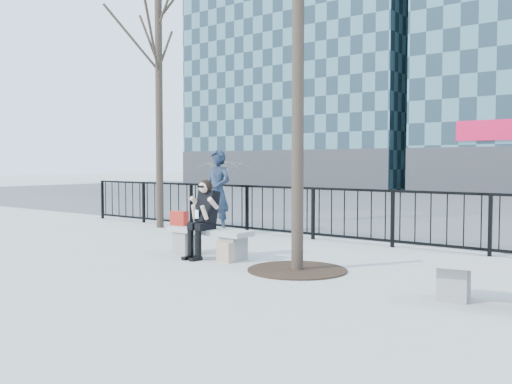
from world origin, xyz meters
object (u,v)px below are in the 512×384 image
Objects in this scene: bench_second at (506,279)px; seated_woman at (202,219)px; standing_man at (218,192)px; bench_main at (209,239)px.

bench_second is 1.31× the size of seated_woman.
bench_second is 7.53m from standing_man.
bench_main is 0.86× the size of standing_man.
bench_main is 0.94× the size of bench_second.
standing_man is (-6.94, 2.85, 0.64)m from bench_second.
seated_woman is at bearing -52.56° from standing_man.
standing_man is (-1.98, 2.41, 0.65)m from bench_main.
standing_man reaches higher than bench_second.
bench_second is at bearing -22.51° from standing_man.
bench_main is 4.98m from bench_second.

